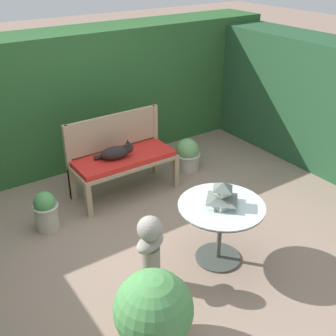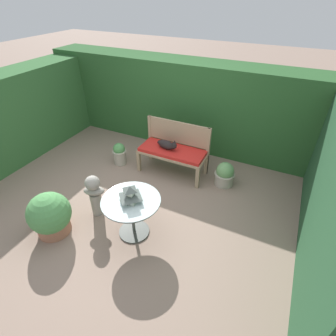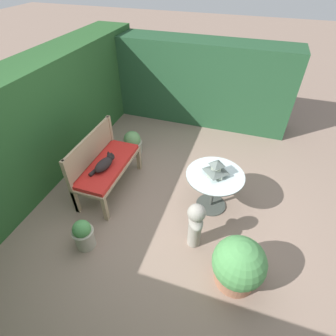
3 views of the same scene
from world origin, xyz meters
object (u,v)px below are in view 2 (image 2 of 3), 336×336
(pagoda_birdhouse, at_px, (130,194))
(potted_plant_bench_right, at_px, (120,154))
(potted_plant_bench_left, at_px, (225,174))
(garden_bust, at_px, (94,193))
(garden_bench, at_px, (172,153))
(potted_plant_patio_mid, at_px, (50,215))
(patio_table, at_px, (132,207))
(cat, at_px, (167,145))

(pagoda_birdhouse, bearing_deg, potted_plant_bench_right, 130.29)
(potted_plant_bench_left, bearing_deg, garden_bust, -135.06)
(garden_bench, height_order, potted_plant_patio_mid, potted_plant_patio_mid)
(pagoda_birdhouse, bearing_deg, patio_table, 0.00)
(garden_bench, bearing_deg, potted_plant_bench_right, -170.02)
(patio_table, distance_m, potted_plant_patio_mid, 1.17)
(patio_table, distance_m, potted_plant_bench_left, 1.88)
(potted_plant_patio_mid, height_order, potted_plant_bench_left, potted_plant_patio_mid)
(cat, distance_m, potted_plant_bench_left, 1.15)
(garden_bench, relative_size, patio_table, 1.55)
(patio_table, xyz_separation_m, potted_plant_bench_left, (0.86, 1.65, -0.28))
(pagoda_birdhouse, bearing_deg, potted_plant_patio_mid, -155.17)
(cat, distance_m, pagoda_birdhouse, 1.60)
(patio_table, xyz_separation_m, garden_bust, (-0.71, 0.09, -0.08))
(cat, bearing_deg, potted_plant_bench_left, 15.11)
(potted_plant_bench_left, bearing_deg, cat, -175.79)
(potted_plant_patio_mid, bearing_deg, patio_table, 24.83)
(garden_bench, relative_size, garden_bust, 1.75)
(cat, distance_m, garden_bust, 1.57)
(garden_bust, relative_size, potted_plant_bench_left, 1.60)
(patio_table, bearing_deg, potted_plant_bench_right, 130.29)
(cat, distance_m, potted_plant_bench_right, 1.04)
(garden_bust, height_order, potted_plant_patio_mid, garden_bust)
(cat, relative_size, potted_plant_bench_right, 0.99)
(garden_bust, distance_m, potted_plant_bench_right, 1.41)
(potted_plant_bench_right, distance_m, potted_plant_patio_mid, 1.89)
(patio_table, height_order, potted_plant_patio_mid, potted_plant_patio_mid)
(cat, bearing_deg, garden_bench, 19.60)
(garden_bust, distance_m, potted_plant_patio_mid, 0.67)
(cat, height_order, potted_plant_bench_right, cat)
(garden_bench, xyz_separation_m, cat, (-0.10, -0.02, 0.16))
(potted_plant_patio_mid, xyz_separation_m, potted_plant_bench_left, (1.90, 2.14, -0.10))
(pagoda_birdhouse, height_order, potted_plant_patio_mid, pagoda_birdhouse)
(garden_bench, xyz_separation_m, potted_plant_patio_mid, (-0.92, -2.07, -0.12))
(garden_bench, xyz_separation_m, patio_table, (0.13, -1.59, 0.06))
(pagoda_birdhouse, bearing_deg, cat, 98.35)
(potted_plant_patio_mid, distance_m, potted_plant_bench_left, 2.87)
(potted_plant_bench_right, bearing_deg, garden_bust, -70.17)
(pagoda_birdhouse, relative_size, potted_plant_bench_right, 0.61)
(garden_bench, height_order, potted_plant_bench_left, garden_bench)
(patio_table, bearing_deg, potted_plant_bench_left, 62.64)
(cat, height_order, garden_bust, same)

